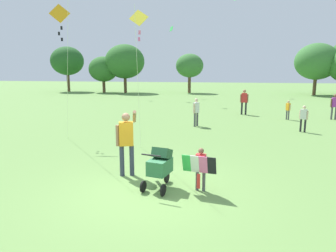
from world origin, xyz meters
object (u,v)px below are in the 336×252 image
object	(u,v)px
kite_orange_delta	(60,19)
person_back_turned	(196,110)
person_couple_left	(304,116)
person_adult_flyer	(126,138)
person_sitting_far	(288,108)
person_kid_running	(335,105)
kite_adult_black	(139,25)
child_with_butterfly_kite	(200,166)
stroller	(160,164)
person_red_shirt	(244,100)

from	to	relation	value
kite_orange_delta	person_back_turned	world-z (taller)	kite_orange_delta
person_couple_left	person_adult_flyer	bearing A→B (deg)	-131.62
person_sitting_far	person_kid_running	size ratio (longest dim) A/B	0.75
person_adult_flyer	kite_adult_black	distance (m)	4.47
person_couple_left	kite_orange_delta	bearing A→B (deg)	-163.03
person_kid_running	child_with_butterfly_kite	bearing A→B (deg)	-120.05
person_adult_flyer	kite_orange_delta	bearing A→B (deg)	134.35
person_adult_flyer	person_sitting_far	distance (m)	12.29
person_kid_running	kite_adult_black	bearing A→B (deg)	-138.86
person_adult_flyer	person_couple_left	xyz separation A→B (m)	(6.25, 7.03, -0.32)
child_with_butterfly_kite	person_couple_left	xyz separation A→B (m)	(4.20, 7.80, 0.09)
child_with_butterfly_kite	person_adult_flyer	bearing A→B (deg)	159.57
stroller	person_red_shirt	xyz separation A→B (m)	(2.85, 12.89, 0.34)
person_sitting_far	person_back_turned	xyz separation A→B (m)	(-5.02, -2.94, 0.19)
person_sitting_far	person_kid_running	distance (m)	2.69
kite_orange_delta	person_couple_left	xyz separation A→B (m)	(10.11, 3.08, -4.08)
person_back_turned	person_sitting_far	bearing A→B (deg)	30.37
child_with_butterfly_kite	person_kid_running	xyz separation A→B (m)	(6.86, 11.85, 0.23)
child_with_butterfly_kite	person_back_turned	world-z (taller)	person_back_turned
kite_adult_black	person_back_turned	bearing A→B (deg)	70.39
stroller	person_red_shirt	bearing A→B (deg)	77.51
person_couple_left	person_kid_running	world-z (taller)	person_kid_running
kite_adult_black	stroller	bearing A→B (deg)	-68.15
person_adult_flyer	person_red_shirt	size ratio (longest dim) A/B	1.13
kite_orange_delta	person_back_turned	size ratio (longest dim) A/B	3.82
kite_adult_black	kite_orange_delta	world-z (taller)	kite_orange_delta
person_adult_flyer	person_red_shirt	world-z (taller)	person_adult_flyer
person_red_shirt	person_couple_left	world-z (taller)	person_red_shirt
person_sitting_far	person_kid_running	xyz separation A→B (m)	(2.63, 0.52, 0.22)
person_adult_flyer	person_sitting_far	xyz separation A→B (m)	(6.28, 10.56, -0.39)
child_with_butterfly_kite	kite_adult_black	size ratio (longest dim) A/B	0.21
stroller	kite_orange_delta	distance (m)	7.99
kite_adult_black	person_red_shirt	size ratio (longest dim) A/B	3.08
person_sitting_far	person_couple_left	distance (m)	3.53
child_with_butterfly_kite	person_back_turned	bearing A→B (deg)	95.39
child_with_butterfly_kite	person_back_turned	xyz separation A→B (m)	(-0.79, 8.38, 0.20)
child_with_butterfly_kite	person_sitting_far	distance (m)	12.09
kite_orange_delta	person_sitting_far	distance (m)	12.80
kite_orange_delta	kite_adult_black	bearing A→B (deg)	-16.04
person_sitting_far	person_couple_left	bearing A→B (deg)	-90.48
kite_adult_black	person_kid_running	world-z (taller)	kite_adult_black
kite_adult_black	person_red_shirt	world-z (taller)	kite_adult_black
person_red_shirt	person_back_turned	distance (m)	5.27
person_red_shirt	person_back_turned	size ratio (longest dim) A/B	1.13
person_couple_left	person_sitting_far	bearing A→B (deg)	89.52
child_with_butterfly_kite	kite_adult_black	bearing A→B (deg)	123.42
kite_adult_black	person_back_turned	world-z (taller)	kite_adult_black
person_red_shirt	person_sitting_far	size ratio (longest dim) A/B	1.45
kite_adult_black	person_kid_running	xyz separation A→B (m)	(9.31, 8.13, -3.50)
person_sitting_far	person_kid_running	bearing A→B (deg)	11.27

